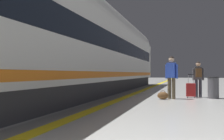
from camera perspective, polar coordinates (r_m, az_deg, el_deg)
name	(u,v)px	position (r m, az deg, el deg)	size (l,w,h in m)	color
safety_line_strip	(125,97)	(10.78, 3.08, -6.33)	(0.36, 80.00, 0.01)	yellow
tactile_edge_band	(117,97)	(10.87, 1.28, -6.29)	(0.66, 80.00, 0.01)	slate
high_speed_train	(68,38)	(10.41, -10.27, 7.27)	(2.94, 30.07, 4.97)	#38383D
passenger_near	(198,76)	(11.31, 19.48, -1.35)	(0.49, 0.32, 1.56)	#383842
suitcase_near	(191,90)	(11.02, 17.89, -4.42)	(0.39, 0.25, 1.01)	#A51E1E
passenger_mid	(171,74)	(10.32, 13.69, -0.94)	(0.52, 0.32, 1.75)	brown
duffel_bag_mid	(163,96)	(10.08, 11.78, -5.85)	(0.44, 0.26, 0.36)	brown
waste_bin	(213,87)	(11.04, 22.54, -3.78)	(0.46, 0.46, 0.91)	#4C4C51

